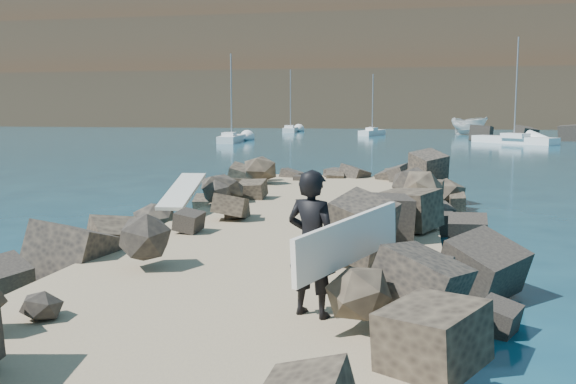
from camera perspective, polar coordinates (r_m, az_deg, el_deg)
name	(u,v)px	position (r m, az deg, el deg)	size (l,w,h in m)	color
ground	(297,255)	(13.99, 0.83, -5.59)	(800.00, 800.00, 0.00)	#0F384C
jetty	(277,263)	(12.01, -0.97, -6.29)	(6.00, 26.00, 0.60)	#8C7759
riprap_left	(143,240)	(13.34, -12.77, -4.21)	(2.60, 22.00, 1.00)	black
riprap_right	(436,253)	(12.19, 13.05, -5.32)	(2.60, 22.00, 1.00)	black
headland	(451,59)	(174.03, 14.32, 11.40)	(360.00, 140.00, 32.00)	#2D4919
surfboard_resting	(182,195)	(15.89, -9.37, -0.30)	(0.63, 2.54, 0.08)	beige
boat_imported	(469,126)	(81.52, 15.83, 5.69)	(2.18, 5.79, 2.24)	silver
surfer_with_board	(317,243)	(7.84, 2.60, -4.57)	(1.36, 2.06, 1.82)	black
sailboat_a	(231,139)	(61.40, -5.05, 4.75)	(2.29, 7.13, 8.45)	white
sailboat_e	(290,130)	(87.35, 0.21, 5.55)	(2.38, 7.22, 8.54)	white
sailboat_c	(514,140)	(62.28, 19.45, 4.40)	(7.20, 6.87, 9.73)	white
sailboat_b	(372,133)	(77.51, 7.49, 5.26)	(2.89, 6.18, 7.40)	white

